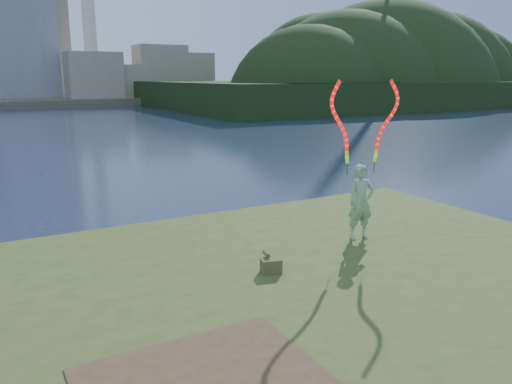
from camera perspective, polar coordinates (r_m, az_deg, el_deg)
ground at (r=10.69m, az=-1.12°, el=-13.61°), size 320.00×320.00×0.00m
grassy_knoll at (r=8.82m, az=6.25°, el=-17.41°), size 20.00×18.00×0.80m
far_shore at (r=103.62m, az=-27.07°, el=9.34°), size 320.00×40.00×1.20m
wooded_hill at (r=93.82m, az=14.13°, el=9.85°), size 78.00×50.00×63.00m
woman_with_ribbons at (r=12.63m, az=11.95°, el=0.86°), size 2.12×0.62×4.24m
canvas_bag at (r=10.52m, az=1.70°, el=-8.33°), size 0.47×0.53×0.39m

